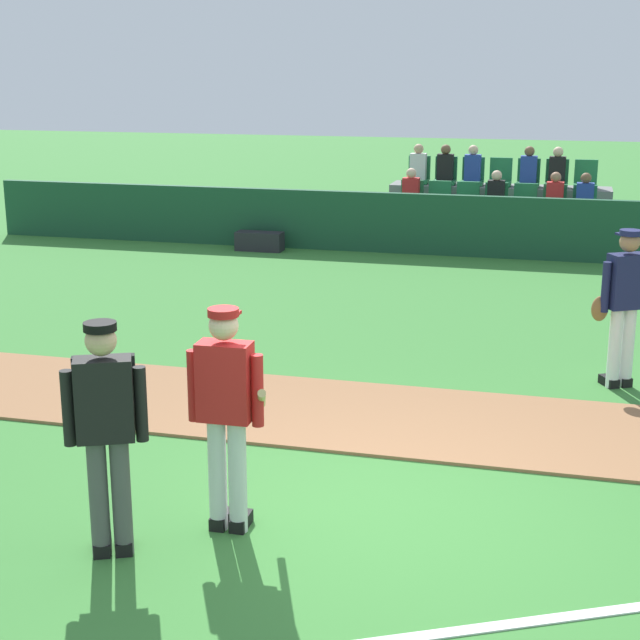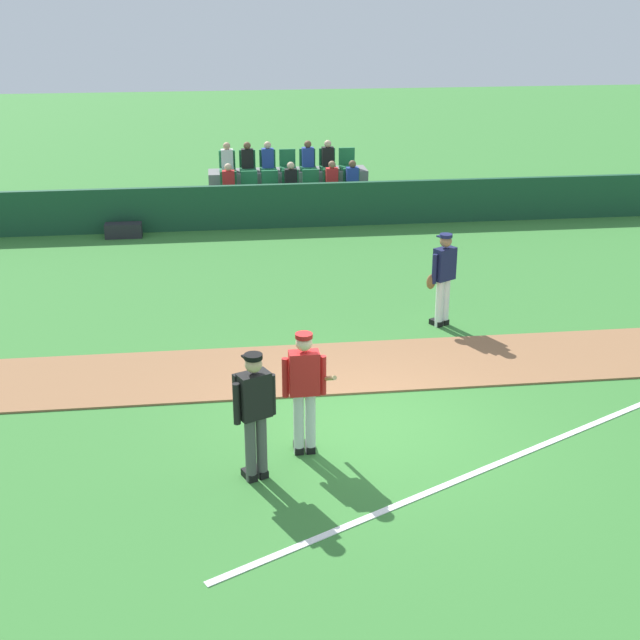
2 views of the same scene
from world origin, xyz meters
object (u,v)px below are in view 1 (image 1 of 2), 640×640
umpire_home_plate (106,425)px  runner_navy_jersey (623,303)px  equipment_bag (260,241)px  batter_red_jersey (227,411)px

umpire_home_plate → runner_navy_jersey: bearing=52.8°
umpire_home_plate → runner_navy_jersey: size_ratio=1.00×
equipment_bag → batter_red_jersey: bearing=-73.1°
runner_navy_jersey → umpire_home_plate: bearing=-127.2°
batter_red_jersey → equipment_bag: bearing=106.9°
batter_red_jersey → equipment_bag: size_ratio=1.96×
batter_red_jersey → equipment_bag: (-3.35, 11.00, -0.79)m
batter_red_jersey → umpire_home_plate: bearing=-140.9°
umpire_home_plate → equipment_bag: (-2.65, 11.57, -0.82)m
batter_red_jersey → umpire_home_plate: size_ratio=1.00×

